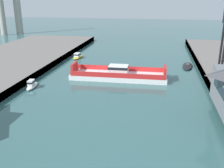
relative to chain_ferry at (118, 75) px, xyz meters
The scene contains 4 objects.
chain_ferry is the anchor object (origin of this frame).
moored_boat_near_left 21.27m from the chain_ferry, 38.87° to the left, with size 3.57×8.44×1.07m.
moored_boat_near_right 19.07m from the chain_ferry, 150.87° to the right, with size 2.10×5.27×1.74m.
moored_boat_mid_left 23.77m from the chain_ferry, 130.46° to the left, with size 2.58×6.02×1.63m.
Camera 1 is at (8.41, -17.01, 18.13)m, focal length 41.47 mm.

